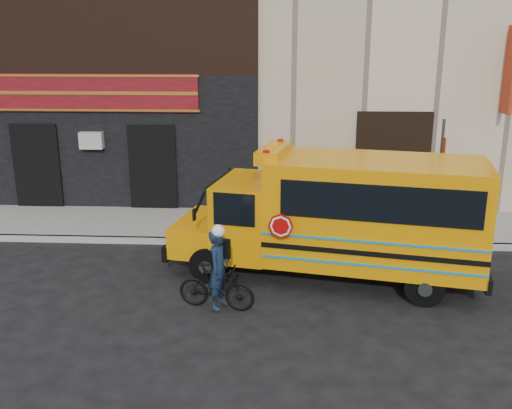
{
  "coord_description": "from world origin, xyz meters",
  "views": [
    {
      "loc": [
        0.84,
        -11.37,
        5.18
      ],
      "look_at": [
        0.13,
        1.85,
        1.32
      ],
      "focal_mm": 40.0,
      "sensor_mm": 36.0,
      "label": 1
    }
  ],
  "objects_px": {
    "sign_pole": "(439,181)",
    "cyclist": "(219,272)",
    "bicycle": "(216,287)",
    "school_bus": "(344,214)"
  },
  "relations": [
    {
      "from": "school_bus",
      "to": "cyclist",
      "type": "bearing_deg",
      "value": -146.53
    },
    {
      "from": "sign_pole",
      "to": "cyclist",
      "type": "relative_size",
      "value": 2.09
    },
    {
      "from": "cyclist",
      "to": "sign_pole",
      "type": "bearing_deg",
      "value": -37.28
    },
    {
      "from": "school_bus",
      "to": "sign_pole",
      "type": "distance_m",
      "value": 3.07
    },
    {
      "from": "school_bus",
      "to": "sign_pole",
      "type": "xyz_separation_m",
      "value": [
        2.47,
        1.79,
        0.33
      ]
    },
    {
      "from": "bicycle",
      "to": "school_bus",
      "type": "bearing_deg",
      "value": -46.02
    },
    {
      "from": "bicycle",
      "to": "sign_pole",
      "type": "bearing_deg",
      "value": -44.33
    },
    {
      "from": "sign_pole",
      "to": "cyclist",
      "type": "xyz_separation_m",
      "value": [
        -5.02,
        -3.47,
        -1.03
      ]
    },
    {
      "from": "bicycle",
      "to": "cyclist",
      "type": "relative_size",
      "value": 0.98
    },
    {
      "from": "bicycle",
      "to": "cyclist",
      "type": "distance_m",
      "value": 0.34
    }
  ]
}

